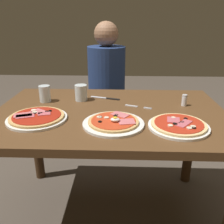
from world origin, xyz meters
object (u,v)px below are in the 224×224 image
Objects in this scene: pizza_foreground at (114,123)px; water_glass_far at (81,94)px; water_glass_near at (45,95)px; fork at (136,107)px; dining_table at (110,128)px; salt_shaker at (184,100)px; knife at (107,98)px; pizza_across_right at (37,118)px; pizza_across_left at (179,125)px; diner_person at (107,95)px.

pizza_foreground is 0.42m from water_glass_far.
water_glass_near is 0.22m from water_glass_far.
water_glass_near reaches higher than fork.
fork is at bearing 25.13° from dining_table.
knife is at bearing 166.19° from salt_shaker.
pizza_across_right is at bearing -81.83° from water_glass_near.
pizza_across_right is at bearing -133.63° from knife.
water_glass_far is at bearing 8.27° from water_glass_near.
pizza_across_left is 4.25× the size of salt_shaker.
pizza_across_right is at bearing -158.06° from fork.
fork is 0.23m from knife.
pizza_across_left is 1.49× the size of knife.
fork is 0.13× the size of diner_person.
water_glass_near is at bearing 142.46° from pizza_foreground.
water_glass_near is (-0.43, 0.33, 0.03)m from pizza_foreground.
diner_person reaches higher than knife.
dining_table is 12.88× the size of water_glass_near.
knife is 0.62m from diner_person.
knife is at bearing 46.37° from pizza_across_right.
knife is at bearing 93.61° from diner_person.
salt_shaker is at bearing 6.59° from fork.
salt_shaker is (0.28, 0.03, 0.03)m from fork.
diner_person is (-0.40, 1.02, -0.17)m from pizza_across_left.
salt_shaker is at bearing 124.94° from diner_person.
water_glass_far is at bearing 172.93° from salt_shaker.
salt_shaker is at bearing 72.25° from pizza_across_left.
water_glass_far is at bearing 143.51° from pizza_across_left.
dining_table is 0.46m from salt_shaker.
salt_shaker is at bearing 16.74° from pizza_across_right.
pizza_across_left is at bearing -31.69° from dining_table.
dining_table is at bearing -82.56° from knife.
fork is 0.80× the size of knife.
pizza_across_left is 0.94× the size of pizza_across_right.
pizza_across_left is 0.82m from water_glass_near.
pizza_across_right is (-0.36, -0.14, 0.12)m from dining_table.
salt_shaker is 0.06× the size of diner_person.
pizza_across_left is 2.86× the size of water_glass_near.
pizza_across_left is at bearing -25.58° from water_glass_near.
pizza_across_right reaches higher than knife.
water_glass_far is at bearing 120.47° from pizza_foreground.
salt_shaker reaches higher than knife.
water_glass_near is at bearing 154.42° from pizza_across_left.
water_glass_far reaches higher than fork.
water_glass_far is 0.51× the size of knife.
water_glass_near is at bearing 63.06° from diner_person.
knife is at bearing 130.61° from pizza_across_left.
diner_person is at bearing 79.19° from water_glass_far.
pizza_foreground is at bearing -82.23° from knife.
pizza_foreground is 3.03× the size of water_glass_far.
pizza_foreground is 0.99× the size of pizza_across_right.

